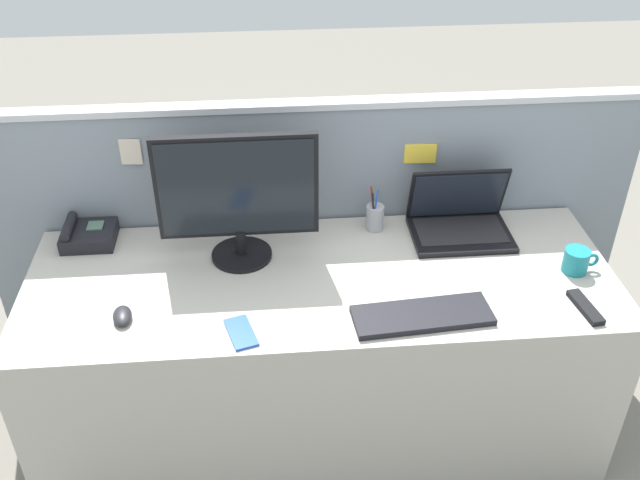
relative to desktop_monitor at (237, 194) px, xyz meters
The scene contains 12 objects.
ground_plane 1.05m from the desktop_monitor, 29.29° to the right, with size 10.00×10.00×0.00m, color slate.
desk 0.70m from the desktop_monitor, 29.29° to the right, with size 2.04×0.74×0.75m, color #ADA89E.
cubicle_divider 0.54m from the desktop_monitor, 43.18° to the left, with size 2.52×0.08×1.22m.
desktop_monitor is the anchor object (origin of this frame).
laptop 0.84m from the desktop_monitor, ahead, with size 0.37×0.26×0.24m.
desk_phone 0.62m from the desktop_monitor, 166.77° to the left, with size 0.19×0.17×0.09m.
keyboard_main 0.74m from the desktop_monitor, 34.78° to the right, with size 0.45×0.15×0.02m, color black.
computer_mouse_right_hand 0.55m from the desktop_monitor, 139.32° to the right, with size 0.06×0.10×0.03m, color #232328.
pen_cup 0.56m from the desktop_monitor, 14.74° to the left, with size 0.07×0.07×0.19m.
cell_phone_blue_case 0.49m from the desktop_monitor, 90.19° to the right, with size 0.07×0.15×0.01m, color blue.
tv_remote 1.21m from the desktop_monitor, 19.94° to the right, with size 0.04×0.17×0.02m, color black.
coffee_mug 1.20m from the desktop_monitor, ahead, with size 0.13×0.09×0.09m.
Camera 1 is at (-0.17, -1.97, 2.25)m, focal length 40.27 mm.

